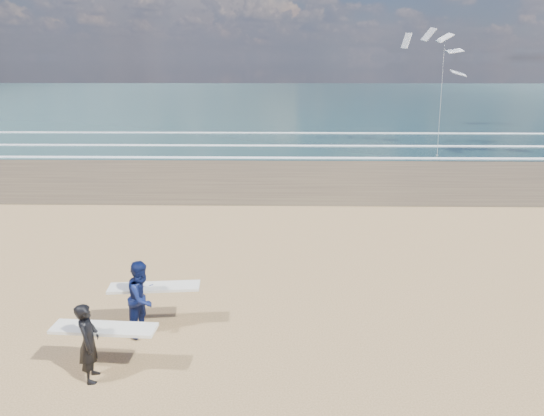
{
  "coord_description": "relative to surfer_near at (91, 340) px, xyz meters",
  "views": [
    {
      "loc": [
        3.48,
        -8.92,
        6.4
      ],
      "look_at": [
        3.21,
        6.0,
        1.77
      ],
      "focal_mm": 32.0,
      "sensor_mm": 36.0,
      "label": 1
    }
  ],
  "objects": [
    {
      "name": "surfer_near",
      "position": [
        0.0,
        0.0,
        0.0
      ],
      "size": [
        2.23,
        1.02,
        1.73
      ],
      "color": "black",
      "rests_on": "ground"
    },
    {
      "name": "kite_1",
      "position": [
        15.14,
        26.59,
        3.91
      ],
      "size": [
        5.38,
        4.69,
        8.83
      ],
      "color": "slate",
      "rests_on": "ground"
    },
    {
      "name": "foam_breakers",
      "position": [
        20.38,
        28.43,
        -0.83
      ],
      "size": [
        220.0,
        11.7,
        0.05
      ],
      "color": "white",
      "rests_on": "ground"
    },
    {
      "name": "ocean",
      "position": [
        20.38,
        72.33,
        -0.87
      ],
      "size": [
        220.0,
        100.0,
        0.02
      ],
      "primitive_type": "cube",
      "color": "#173234",
      "rests_on": "ground"
    },
    {
      "name": "surfer_far",
      "position": [
        0.59,
        1.79,
        0.05
      ],
      "size": [
        2.24,
        1.27,
        1.86
      ],
      "color": "#0D1749",
      "rests_on": "ground"
    }
  ]
}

